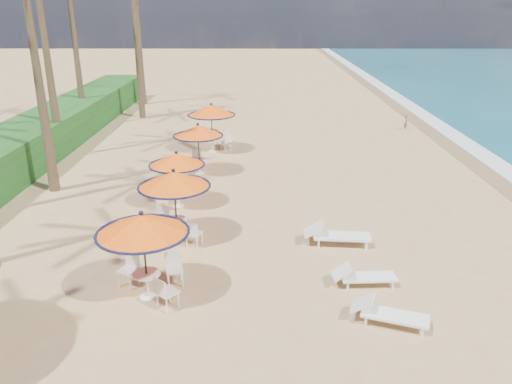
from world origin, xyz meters
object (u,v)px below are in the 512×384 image
at_px(station_2, 176,164).
at_px(lounger_mid, 362,276).
at_px(station_4, 213,116).
at_px(station_0, 145,234).
at_px(station_1, 173,189).
at_px(lounger_near, 387,313).
at_px(station_3, 197,135).
at_px(lounger_far, 335,234).

height_order(station_2, lounger_mid, station_2).
relative_size(station_2, station_4, 0.85).
bearing_deg(station_0, station_1, 87.40).
relative_size(station_4, lounger_near, 1.34).
distance_m(station_3, lounger_mid, 11.29).
height_order(lounger_near, lounger_far, lounger_far).
bearing_deg(lounger_far, station_1, -178.97).
xyz_separation_m(station_1, station_2, (-0.37, 2.93, -0.11)).
xyz_separation_m(station_0, lounger_far, (5.32, 3.10, -1.46)).
bearing_deg(station_3, station_0, -90.60).
bearing_deg(station_2, lounger_near, -50.59).
bearing_deg(station_4, station_1, -91.85).
xyz_separation_m(station_1, lounger_near, (5.81, -4.59, -1.47)).
distance_m(station_1, station_2, 2.95).
height_order(station_3, lounger_far, station_3).
xyz_separation_m(station_3, lounger_near, (5.86, -11.46, -1.48)).
bearing_deg(station_3, lounger_far, -54.08).
distance_m(station_2, lounger_mid, 8.37).
relative_size(station_1, station_4, 0.95).
xyz_separation_m(station_4, lounger_far, (4.82, -10.93, -1.53)).
bearing_deg(lounger_far, station_2, 154.20).
distance_m(station_0, lounger_mid, 5.94).
bearing_deg(station_1, lounger_mid, -26.89).
bearing_deg(station_2, station_0, -88.06).
distance_m(station_0, station_4, 14.04).
height_order(station_1, station_3, station_1).
height_order(station_1, station_2, station_1).
bearing_deg(station_2, station_1, -82.78).
relative_size(station_3, station_4, 0.91).
bearing_deg(station_3, station_1, -89.60).
height_order(station_2, station_4, station_4).
bearing_deg(station_3, station_2, -94.68).
distance_m(lounger_mid, lounger_far, 2.52).
xyz_separation_m(station_4, lounger_mid, (5.21, -13.42, -1.59)).
relative_size(station_3, lounger_mid, 1.32).
relative_size(station_1, station_3, 1.04).
xyz_separation_m(station_2, lounger_mid, (5.92, -5.75, -1.38)).
distance_m(lounger_near, lounger_mid, 1.79).
height_order(station_0, lounger_mid, station_0).
bearing_deg(lounger_mid, station_0, -176.89).
height_order(lounger_near, lounger_mid, lounger_near).
distance_m(station_3, lounger_near, 12.96).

